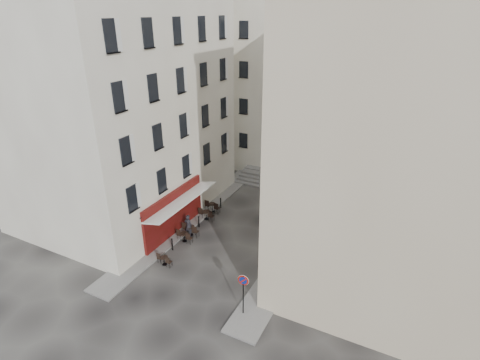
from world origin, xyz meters
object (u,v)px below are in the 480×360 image
Objects in this scene: no_parking_sign at (243,287)px; pedestrian at (188,226)px; bistro_table_b at (185,236)px; bistro_table_a at (165,260)px.

no_parking_sign reaches higher than pedestrian.
pedestrian is (-0.12, 0.72, 0.46)m from bistro_table_b.
bistro_table_a is 0.88× the size of bistro_table_b.
bistro_table_b reaches higher than bistro_table_a.
pedestrian is at bearing 99.53° from bistro_table_b.
pedestrian is at bearing 138.88° from no_parking_sign.
pedestrian is at bearing 97.79° from bistro_table_a.
bistro_table_b is 0.86m from pedestrian.
bistro_table_a is at bearing -82.64° from bistro_table_b.
pedestrian reaches higher than bistro_table_a.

